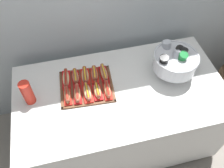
{
  "coord_description": "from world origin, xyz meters",
  "views": [
    {
      "loc": [
        -0.33,
        -1.05,
        2.23
      ],
      "look_at": [
        -0.06,
        0.03,
        0.81
      ],
      "focal_mm": 38.33,
      "sensor_mm": 36.0,
      "label": 1
    }
  ],
  "objects_px": {
    "hot_dog_6": "(76,77)",
    "hot_dog_9": "(104,73)",
    "hot_dog_8": "(95,74)",
    "hot_dog_0": "(67,95)",
    "hot_dog_1": "(77,94)",
    "punch_bowl": "(175,60)",
    "buffet_table": "(120,114)",
    "hot_dog_4": "(107,90)",
    "cup_stack": "(27,93)",
    "hot_dog_7": "(85,76)",
    "hot_dog_5": "(66,79)",
    "hot_dog_2": "(87,93)",
    "serving_tray": "(87,86)",
    "hot_dog_3": "(97,91)"
  },
  "relations": [
    {
      "from": "hot_dog_0",
      "to": "hot_dog_6",
      "type": "distance_m",
      "value": 0.18
    },
    {
      "from": "hot_dog_0",
      "to": "hot_dog_1",
      "type": "relative_size",
      "value": 0.95
    },
    {
      "from": "hot_dog_3",
      "to": "hot_dog_5",
      "type": "height_order",
      "value": "hot_dog_3"
    },
    {
      "from": "hot_dog_8",
      "to": "hot_dog_9",
      "type": "xyz_separation_m",
      "value": [
        0.07,
        -0.0,
        -0.0
      ]
    },
    {
      "from": "hot_dog_0",
      "to": "hot_dog_2",
      "type": "height_order",
      "value": "same"
    },
    {
      "from": "hot_dog_0",
      "to": "buffet_table",
      "type": "bearing_deg",
      "value": -2.97
    },
    {
      "from": "hot_dog_0",
      "to": "hot_dog_7",
      "type": "height_order",
      "value": "hot_dog_0"
    },
    {
      "from": "hot_dog_4",
      "to": "hot_dog_8",
      "type": "distance_m",
      "value": 0.18
    },
    {
      "from": "hot_dog_6",
      "to": "hot_dog_7",
      "type": "height_order",
      "value": "same"
    },
    {
      "from": "serving_tray",
      "to": "hot_dog_8",
      "type": "distance_m",
      "value": 0.12
    },
    {
      "from": "hot_dog_4",
      "to": "hot_dog_6",
      "type": "distance_m",
      "value": 0.28
    },
    {
      "from": "hot_dog_1",
      "to": "punch_bowl",
      "type": "relative_size",
      "value": 0.49
    },
    {
      "from": "cup_stack",
      "to": "hot_dog_1",
      "type": "bearing_deg",
      "value": -7.52
    },
    {
      "from": "hot_dog_1",
      "to": "hot_dog_9",
      "type": "height_order",
      "value": "hot_dog_9"
    },
    {
      "from": "hot_dog_6",
      "to": "hot_dog_9",
      "type": "relative_size",
      "value": 0.88
    },
    {
      "from": "buffet_table",
      "to": "hot_dog_5",
      "type": "height_order",
      "value": "hot_dog_5"
    },
    {
      "from": "buffet_table",
      "to": "hot_dog_9",
      "type": "relative_size",
      "value": 9.08
    },
    {
      "from": "hot_dog_5",
      "to": "buffet_table",
      "type": "bearing_deg",
      "value": -25.18
    },
    {
      "from": "hot_dog_4",
      "to": "hot_dog_6",
      "type": "bearing_deg",
      "value": 139.96
    },
    {
      "from": "buffet_table",
      "to": "hot_dog_9",
      "type": "xyz_separation_m",
      "value": [
        -0.1,
        0.17,
        0.39
      ]
    },
    {
      "from": "hot_dog_4",
      "to": "punch_bowl",
      "type": "xyz_separation_m",
      "value": [
        0.55,
        0.07,
        0.11
      ]
    },
    {
      "from": "hot_dog_0",
      "to": "hot_dog_7",
      "type": "relative_size",
      "value": 0.92
    },
    {
      "from": "buffet_table",
      "to": "serving_tray",
      "type": "distance_m",
      "value": 0.45
    },
    {
      "from": "punch_bowl",
      "to": "cup_stack",
      "type": "xyz_separation_m",
      "value": [
        -1.12,
        -0.01,
        -0.04
      ]
    },
    {
      "from": "serving_tray",
      "to": "hot_dog_6",
      "type": "xyz_separation_m",
      "value": [
        -0.07,
        0.09,
        0.03
      ]
    },
    {
      "from": "hot_dog_5",
      "to": "hot_dog_6",
      "type": "distance_m",
      "value": 0.08
    },
    {
      "from": "hot_dog_1",
      "to": "hot_dog_6",
      "type": "height_order",
      "value": "hot_dog_6"
    },
    {
      "from": "hot_dog_0",
      "to": "hot_dog_6",
      "type": "bearing_deg",
      "value": 61.77
    },
    {
      "from": "hot_dog_9",
      "to": "hot_dog_4",
      "type": "bearing_deg",
      "value": -93.79
    },
    {
      "from": "hot_dog_1",
      "to": "hot_dog_7",
      "type": "bearing_deg",
      "value": 61.77
    },
    {
      "from": "hot_dog_5",
      "to": "hot_dog_2",
      "type": "bearing_deg",
      "value": -51.52
    },
    {
      "from": "hot_dog_6",
      "to": "hot_dog_0",
      "type": "bearing_deg",
      "value": -118.23
    },
    {
      "from": "hot_dog_5",
      "to": "hot_dog_9",
      "type": "height_order",
      "value": "hot_dog_9"
    },
    {
      "from": "hot_dog_0",
      "to": "hot_dog_1",
      "type": "xyz_separation_m",
      "value": [
        0.07,
        -0.0,
        -0.0
      ]
    },
    {
      "from": "buffet_table",
      "to": "hot_dog_8",
      "type": "distance_m",
      "value": 0.46
    },
    {
      "from": "hot_dog_8",
      "to": "buffet_table",
      "type": "bearing_deg",
      "value": -45.04
    },
    {
      "from": "hot_dog_1",
      "to": "hot_dog_4",
      "type": "bearing_deg",
      "value": -3.79
    },
    {
      "from": "hot_dog_2",
      "to": "hot_dog_7",
      "type": "bearing_deg",
      "value": 86.21
    },
    {
      "from": "hot_dog_1",
      "to": "hot_dog_8",
      "type": "height_order",
      "value": "hot_dog_8"
    },
    {
      "from": "serving_tray",
      "to": "hot_dog_2",
      "type": "xyz_separation_m",
      "value": [
        -0.01,
        -0.08,
        0.03
      ]
    },
    {
      "from": "serving_tray",
      "to": "punch_bowl",
      "type": "distance_m",
      "value": 0.71
    },
    {
      "from": "hot_dog_8",
      "to": "hot_dog_0",
      "type": "bearing_deg",
      "value": -147.54
    },
    {
      "from": "buffet_table",
      "to": "hot_dog_7",
      "type": "distance_m",
      "value": 0.5
    },
    {
      "from": "hot_dog_0",
      "to": "punch_bowl",
      "type": "relative_size",
      "value": 0.47
    },
    {
      "from": "hot_dog_4",
      "to": "hot_dog_9",
      "type": "distance_m",
      "value": 0.17
    },
    {
      "from": "serving_tray",
      "to": "punch_bowl",
      "type": "height_order",
      "value": "punch_bowl"
    },
    {
      "from": "hot_dog_6",
      "to": "punch_bowl",
      "type": "bearing_deg",
      "value": -8.0
    },
    {
      "from": "hot_dog_4",
      "to": "cup_stack",
      "type": "xyz_separation_m",
      "value": [
        -0.57,
        0.06,
        0.07
      ]
    },
    {
      "from": "hot_dog_1",
      "to": "hot_dog_4",
      "type": "relative_size",
      "value": 0.99
    },
    {
      "from": "hot_dog_1",
      "to": "cup_stack",
      "type": "bearing_deg",
      "value": 172.48
    }
  ]
}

